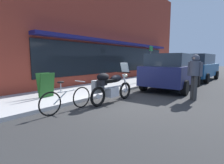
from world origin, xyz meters
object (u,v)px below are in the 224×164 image
(sandwich_board_sign, at_px, (46,85))
(parking_sign_pole, at_px, (151,60))
(touring_motorcycle, at_px, (110,86))
(parked_bicycle, at_px, (67,99))
(pedestrian_walking, at_px, (195,71))
(parked_minivan, at_px, (173,71))
(parked_car_down_block, at_px, (198,67))

(sandwich_board_sign, xyz_separation_m, parking_sign_pole, (7.14, -0.68, 0.92))
(touring_motorcycle, relative_size, parking_sign_pole, 0.92)
(sandwich_board_sign, bearing_deg, touring_motorcycle, -60.20)
(parked_bicycle, bearing_deg, touring_motorcycle, -11.46)
(touring_motorcycle, relative_size, parked_bicycle, 1.22)
(pedestrian_walking, distance_m, sandwich_board_sign, 5.63)
(touring_motorcycle, xyz_separation_m, parked_minivan, (4.36, -0.62, 0.34))
(parked_minivan, bearing_deg, parking_sign_pole, 52.82)
(parked_minivan, xyz_separation_m, sandwich_board_sign, (-5.58, 2.74, -0.37))
(sandwich_board_sign, distance_m, parking_sign_pole, 7.23)
(parking_sign_pole, bearing_deg, sandwich_board_sign, 174.58)
(pedestrian_walking, height_order, parking_sign_pole, parking_sign_pole)
(pedestrian_walking, bearing_deg, parked_bicycle, 148.04)
(parked_minivan, distance_m, pedestrian_walking, 2.50)
(parked_minivan, height_order, parked_car_down_block, parked_car_down_block)
(parked_car_down_block, bearing_deg, sandwich_board_sign, 164.83)
(parking_sign_pole, relative_size, parked_car_down_block, 0.48)
(parked_minivan, distance_m, parking_sign_pole, 2.64)
(parking_sign_pole, xyz_separation_m, parked_car_down_block, (3.25, -2.14, -0.51))
(sandwich_board_sign, height_order, parking_sign_pole, parking_sign_pole)
(parked_minivan, bearing_deg, pedestrian_walking, -141.75)
(parked_bicycle, height_order, parked_minivan, parked_minivan)
(parked_bicycle, xyz_separation_m, parked_minivan, (5.94, -0.94, 0.58))
(pedestrian_walking, relative_size, parked_car_down_block, 0.35)
(parked_bicycle, relative_size, pedestrian_walking, 1.02)
(parking_sign_pole, bearing_deg, pedestrian_walking, -134.33)
(pedestrian_walking, xyz_separation_m, sandwich_board_sign, (-3.62, 4.28, -0.51))
(touring_motorcycle, relative_size, parked_car_down_block, 0.44)
(touring_motorcycle, xyz_separation_m, parking_sign_pole, (5.93, 1.44, 0.89))
(parked_bicycle, xyz_separation_m, pedestrian_walking, (3.98, -2.49, 0.72))
(parked_bicycle, xyz_separation_m, parking_sign_pole, (7.51, 1.12, 1.13))
(sandwich_board_sign, relative_size, parking_sign_pole, 0.39)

